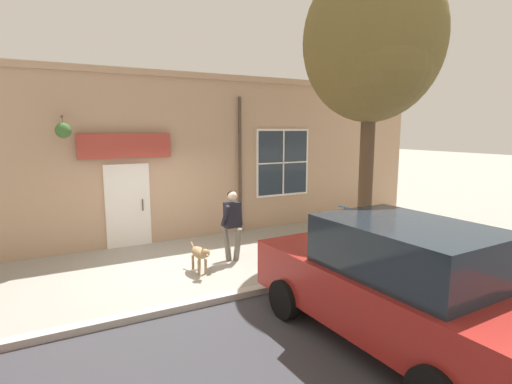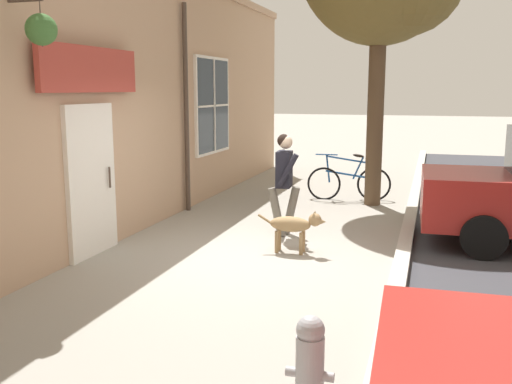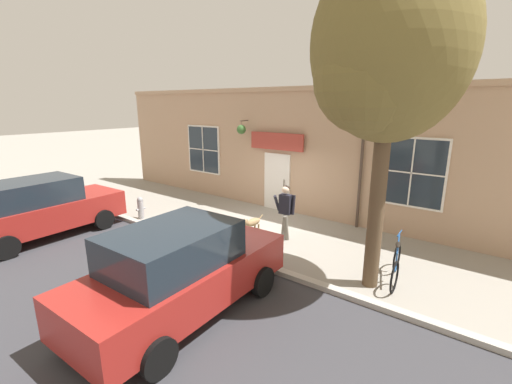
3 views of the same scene
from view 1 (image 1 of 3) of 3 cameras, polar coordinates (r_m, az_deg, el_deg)
The scene contains 7 objects.
ground_plane at distance 8.90m, azimuth -11.11°, elevation -10.58°, with size 90.00×90.00×0.00m, color gray.
storefront_facade at distance 10.68m, azimuth -15.33°, elevation 4.73°, with size 0.95×18.00×4.42m.
pedestrian_walking at distance 8.97m, azimuth -3.42°, elevation -3.91°, with size 0.53×0.55×1.61m.
dog_on_leash at distance 8.42m, azimuth -8.00°, elevation -8.73°, with size 0.99×0.25×0.62m.
street_tree_by_curb at distance 9.56m, azimuth 16.51°, elevation 19.32°, with size 3.23×2.90×6.65m.
leaning_bicycle at distance 10.46m, azimuth 14.54°, elevation -5.57°, with size 1.72×0.33×1.00m.
parked_car_mid_block at distance 5.89m, azimuth 19.33°, elevation -12.19°, with size 4.36×2.05×1.75m.
Camera 1 is at (8.04, -2.43, 2.96)m, focal length 28.00 mm.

